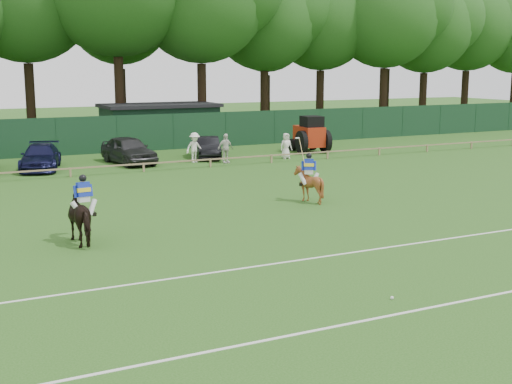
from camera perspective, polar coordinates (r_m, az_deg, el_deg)
ground at (r=21.71m, az=2.35°, el=-5.04°), size 160.00×160.00×0.00m
horse_dark at (r=23.32m, az=-14.10°, el=-2.03°), size 1.17×2.18×1.76m
horse_chestnut at (r=29.54m, az=4.40°, el=0.65°), size 1.75×1.82×1.54m
sedan_navy at (r=40.49m, az=-17.52°, el=2.79°), size 3.21×5.28×1.43m
hatch_grey at (r=41.66m, az=-10.57°, el=3.47°), size 2.65×5.09×1.65m
estate_black at (r=43.60m, az=-4.08°, el=3.73°), size 2.57×4.35×1.35m
spectator_left at (r=41.61m, az=-5.14°, el=3.71°), size 1.28×0.87×1.82m
spectator_mid at (r=41.25m, az=-2.57°, el=3.65°), size 1.10×0.62×1.78m
spectator_right at (r=43.22m, az=2.53°, el=3.86°), size 0.80×0.53×1.62m
rider_dark at (r=23.16m, az=-14.18°, el=-0.16°), size 0.94×0.41×1.41m
rider_chestnut at (r=29.41m, az=4.42°, el=2.02°), size 0.89×0.80×2.05m
polo_ball at (r=17.79m, az=11.26°, el=-8.64°), size 0.09×0.09×0.09m
pitch_lines at (r=18.85m, az=7.52°, el=-7.55°), size 60.00×5.10×0.01m
pitch_rail at (r=38.07m, az=-10.80°, el=2.22°), size 62.10×0.10×0.50m
perimeter_fence at (r=46.65m, az=-13.85°, el=4.60°), size 92.08×0.08×2.50m
utility_shed at (r=51.10m, az=-8.02°, el=5.62°), size 8.40×4.40×3.04m
tree_row at (r=54.98m, az=-13.61°, el=4.16°), size 96.00×12.00×21.00m
tractor at (r=46.48m, az=4.53°, el=4.75°), size 2.25×3.12×2.47m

